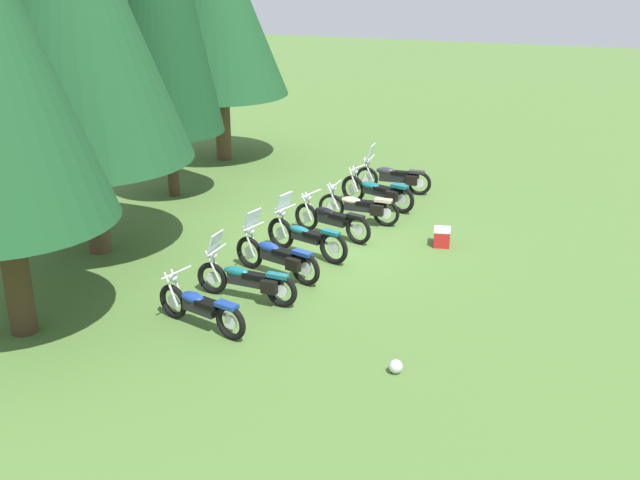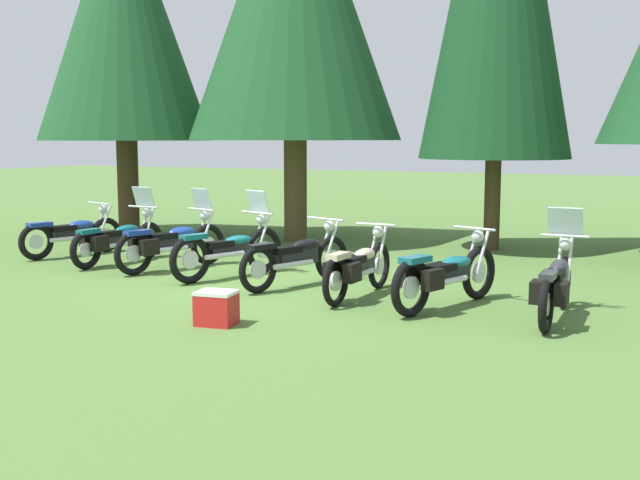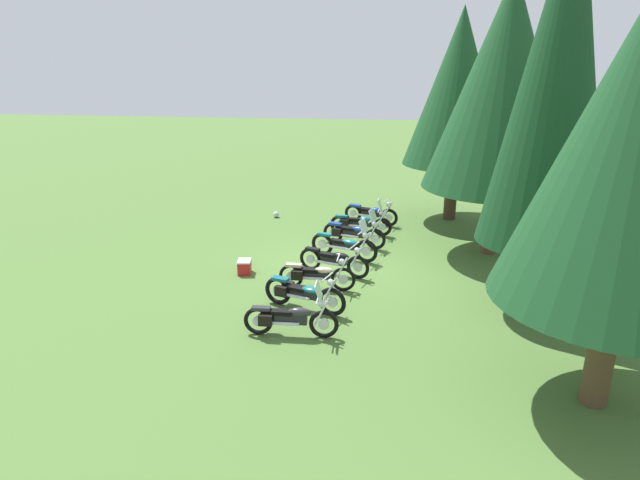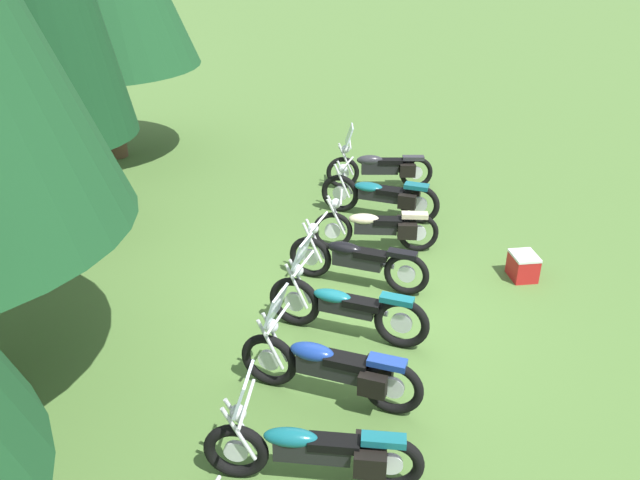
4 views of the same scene
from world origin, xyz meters
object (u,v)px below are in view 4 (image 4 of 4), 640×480
motorcycle_5 (378,227)px  picnic_cooler (523,266)px  motorcycle_4 (356,260)px  motorcycle_7 (381,167)px  motorcycle_6 (381,195)px  motorcycle_1 (315,450)px  motorcycle_3 (345,306)px  motorcycle_2 (331,366)px

motorcycle_5 → picnic_cooler: motorcycle_5 is taller
motorcycle_4 → motorcycle_5: bearing=-90.6°
motorcycle_7 → motorcycle_6: bearing=85.7°
motorcycle_1 → motorcycle_3: 2.60m
motorcycle_1 → motorcycle_4: bearing=-92.6°
motorcycle_6 → picnic_cooler: bearing=152.0°
motorcycle_5 → motorcycle_6: 1.33m
motorcycle_3 → motorcycle_5: (2.49, -0.61, -0.02)m
motorcycle_3 → motorcycle_4: size_ratio=1.01×
motorcycle_3 → motorcycle_6: size_ratio=0.99×
motorcycle_4 → motorcycle_6: 2.54m
motorcycle_4 → motorcycle_5: (1.16, -0.41, -0.01)m
motorcycle_5 → motorcycle_3: bearing=78.4°
motorcycle_6 → motorcycle_7: bearing=-74.8°
motorcycle_1 → motorcycle_7: (7.82, -1.17, 0.02)m
motorcycle_6 → motorcycle_2: bearing=98.2°
motorcycle_6 → motorcycle_7: motorcycle_7 is taller
motorcycle_1 → motorcycle_2: 1.29m
motorcycle_3 → picnic_cooler: 3.28m
motorcycle_1 → motorcycle_2: (1.28, -0.16, 0.03)m
motorcycle_6 → motorcycle_7: (1.44, -0.08, 0.01)m
motorcycle_5 → picnic_cooler: 2.43m
motorcycle_3 → motorcycle_5: bearing=-84.7°
motorcycle_1 → picnic_cooler: motorcycle_1 is taller
motorcycle_4 → motorcycle_7: bearing=-80.4°
motorcycle_4 → motorcycle_6: size_ratio=0.98×
motorcycle_4 → motorcycle_3: bearing=100.4°
motorcycle_2 → motorcycle_5: (3.78, -0.79, -0.03)m
motorcycle_4 → motorcycle_6: (2.48, -0.55, 0.01)m
motorcycle_1 → motorcycle_7: 7.91m
motorcycle_1 → motorcycle_6: 6.47m
picnic_cooler → motorcycle_1: bearing=142.5°
motorcycle_2 → picnic_cooler: motorcycle_2 is taller
motorcycle_4 → picnic_cooler: motorcycle_4 is taller
motorcycle_1 → motorcycle_4: (3.90, -0.54, 0.00)m
motorcycle_6 → motorcycle_4: bearing=96.0°
motorcycle_4 → motorcycle_7: size_ratio=0.97×
motorcycle_2 → picnic_cooler: bearing=-118.4°
motorcycle_1 → motorcycle_3: (2.57, -0.34, 0.02)m
motorcycle_2 → motorcycle_3: motorcycle_3 is taller
motorcycle_6 → motorcycle_1: bearing=98.9°
motorcycle_1 → motorcycle_3: size_ratio=1.02×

